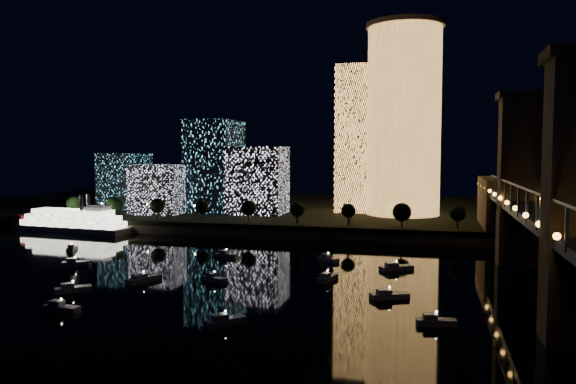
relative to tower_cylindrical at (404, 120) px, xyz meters
name	(u,v)px	position (x,y,z in m)	size (l,w,h in m)	color
ground	(251,292)	(-28.08, -131.06, -47.14)	(520.00, 520.00, 0.00)	black
far_bank	(349,212)	(-28.08, 28.94, -44.64)	(420.00, 160.00, 5.00)	black
seawall	(319,235)	(-28.08, -49.06, -45.64)	(420.00, 6.00, 3.00)	#6B5E4C
tower_cylindrical	(404,120)	(0.00, 0.00, 0.00)	(34.00, 34.00, 84.02)	#FFAD51
tower_rectangular	(360,139)	(-20.24, 9.33, -8.31)	(21.27, 21.27, 67.66)	#FFAD51
midrise_blocks	(199,176)	(-93.43, -9.79, -25.35)	(92.56, 41.78, 42.79)	silver
truss_bridge	(550,231)	(36.91, -127.33, -30.89)	(13.00, 266.00, 50.00)	navy
riverboat	(68,222)	(-132.46, -54.72, -43.01)	(54.16, 15.88, 16.08)	silver
motorboats	(230,279)	(-36.44, -122.92, -46.32)	(123.59, 73.18, 2.78)	silver
esplanade_trees	(245,208)	(-59.62, -43.06, -36.67)	(165.92, 6.99, 8.99)	black
street_lamps	(244,210)	(-62.08, -37.06, -38.11)	(132.70, 0.70, 5.65)	black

